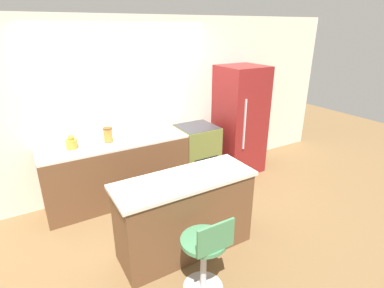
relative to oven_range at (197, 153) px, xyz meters
The scene contains 11 objects.
ground_plane 1.18m from the oven_range, 163.12° to the right, with size 14.00×14.00×0.00m, color brown.
wall_back 1.37m from the oven_range, 162.47° to the left, with size 8.00×0.06×2.60m.
back_counter 1.35m from the oven_range, behind, with size 2.05×0.59×0.93m.
kitchen_island 1.76m from the oven_range, 125.53° to the right, with size 1.57×0.59×0.93m.
oven_range is the anchor object (origin of this frame).
refrigerator 0.96m from the oven_range, ahead, with size 0.72×0.73×1.85m.
stool_chair 2.37m from the oven_range, 119.28° to the right, with size 0.44×0.44×0.89m.
kettle 1.98m from the oven_range, behind, with size 0.15×0.15×0.19m.
mixing_bowl 0.90m from the oven_range, behind, with size 0.22×0.22×0.08m.
canister_jar 1.53m from the oven_range, behind, with size 0.13×0.13×0.20m.
fruit_bowl 1.78m from the oven_range, 122.46° to the right, with size 0.23×0.23×0.05m.
Camera 1 is at (-1.36, -3.61, 2.45)m, focal length 28.00 mm.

